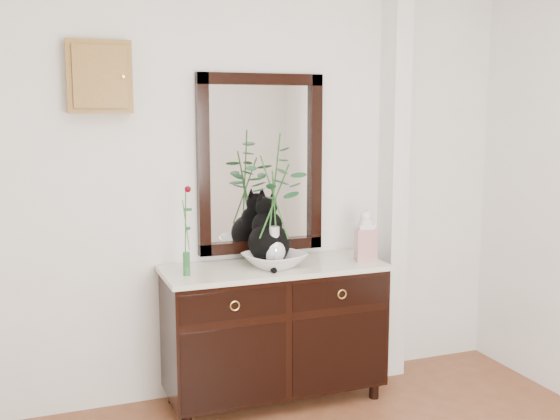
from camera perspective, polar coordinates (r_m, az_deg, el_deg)
name	(u,v)px	position (r m, az deg, el deg)	size (l,w,h in m)	color
wall_back	(245,179)	(4.04, -3.08, 2.72)	(3.60, 0.04, 2.70)	silver
pilaster	(393,175)	(4.38, 9.85, 3.06)	(0.12, 0.20, 2.70)	silver
sideboard	(274,326)	(4.03, -0.51, -10.06)	(1.33, 0.52, 0.82)	black
wall_mirror	(261,164)	(4.05, -1.68, 4.03)	(0.80, 0.06, 1.10)	black
key_cabinet	(99,77)	(3.82, -15.47, 11.11)	(0.35, 0.10, 0.40)	brown
cat	(269,230)	(3.95, -0.97, -1.75)	(0.29, 0.35, 0.41)	black
lotus_bowl	(274,260)	(3.87, -0.49, -4.38)	(0.35, 0.35, 0.08)	silver
vase_branches	(274,198)	(3.81, -0.50, 1.03)	(0.37, 0.37, 0.78)	silver
bud_vase_rose	(186,230)	(3.68, -8.21, -1.77)	(0.06, 0.06, 0.51)	#265E2F
ginger_jar	(366,235)	(4.05, 7.47, -2.18)	(0.12, 0.12, 0.32)	silver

